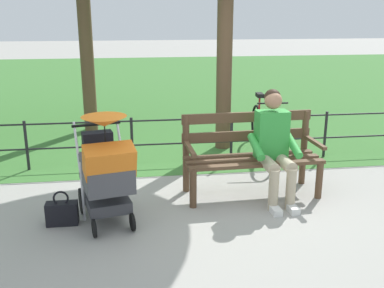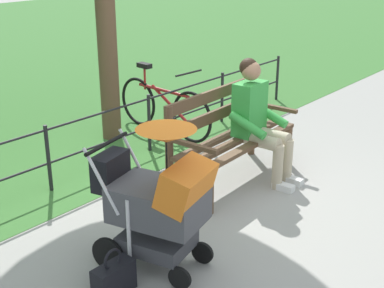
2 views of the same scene
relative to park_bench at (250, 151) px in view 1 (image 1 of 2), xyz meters
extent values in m
plane|color=#9E9B93|center=(0.68, 0.12, -0.53)|extent=(60.00, 60.00, 0.00)
cube|color=#3D7533|center=(0.68, -8.68, -0.52)|extent=(40.00, 16.00, 0.01)
cube|color=brown|center=(0.00, -0.06, -0.08)|extent=(1.60, 0.16, 0.04)
cube|color=brown|center=(0.00, 0.12, -0.08)|extent=(1.60, 0.16, 0.04)
cube|color=brown|center=(-0.01, 0.29, -0.08)|extent=(1.60, 0.16, 0.04)
cube|color=brown|center=(0.01, -0.16, 0.14)|extent=(1.60, 0.10, 0.12)
cube|color=brown|center=(0.01, -0.16, 0.37)|extent=(1.60, 0.10, 0.12)
cylinder|color=brown|center=(-0.76, 0.29, -0.30)|extent=(0.08, 0.08, 0.45)
cylinder|color=brown|center=(-0.74, -0.19, -0.05)|extent=(0.08, 0.08, 0.95)
cube|color=brown|center=(-0.75, 0.09, 0.10)|extent=(0.07, 0.56, 0.04)
cylinder|color=brown|center=(0.74, 0.34, -0.30)|extent=(0.08, 0.08, 0.45)
cylinder|color=brown|center=(0.76, -0.14, -0.05)|extent=(0.08, 0.08, 0.95)
cube|color=brown|center=(0.74, 0.14, 0.10)|extent=(0.07, 0.56, 0.04)
cylinder|color=tan|center=(-0.32, 0.33, -0.06)|extent=(0.16, 0.41, 0.14)
cylinder|color=tan|center=(-0.12, 0.34, -0.06)|extent=(0.16, 0.41, 0.14)
cylinder|color=tan|center=(-0.33, 0.53, -0.29)|extent=(0.11, 0.11, 0.47)
cylinder|color=tan|center=(-0.13, 0.54, -0.29)|extent=(0.11, 0.11, 0.47)
cube|color=silver|center=(-0.33, 0.61, -0.49)|extent=(0.11, 0.22, 0.07)
cube|color=silver|center=(-0.13, 0.62, -0.49)|extent=(0.11, 0.22, 0.07)
cube|color=green|center=(-0.21, 0.12, 0.22)|extent=(0.37, 0.23, 0.56)
cylinder|color=green|center=(-0.44, 0.23, 0.12)|extent=(0.11, 0.43, 0.23)
cylinder|color=green|center=(0.00, 0.24, 0.12)|extent=(0.11, 0.43, 0.23)
sphere|color=#A37556|center=(-0.21, 0.12, 0.62)|extent=(0.20, 0.20, 0.20)
sphere|color=black|center=(-0.21, 0.09, 0.65)|extent=(0.19, 0.19, 0.19)
cylinder|color=black|center=(1.51, 0.22, -0.39)|extent=(0.09, 0.28, 0.28)
cylinder|color=black|center=(1.96, 0.33, -0.39)|extent=(0.09, 0.28, 0.28)
cylinder|color=black|center=(1.42, 0.81, -0.44)|extent=(0.07, 0.18, 0.18)
cylinder|color=black|center=(1.79, 0.90, -0.44)|extent=(0.07, 0.18, 0.18)
cube|color=#38383D|center=(1.67, 0.57, -0.31)|extent=(0.53, 0.60, 0.12)
cylinder|color=silver|center=(1.47, 0.42, -0.20)|extent=(0.03, 0.03, 0.65)
cylinder|color=silver|center=(1.92, 0.52, -0.20)|extent=(0.03, 0.03, 0.65)
cube|color=#47474C|center=(1.67, 0.58, 0.02)|extent=(0.60, 0.77, 0.28)
cube|color=orange|center=(1.61, 0.82, 0.22)|extent=(0.54, 0.41, 0.33)
cylinder|color=black|center=(1.77, 0.16, 0.42)|extent=(0.51, 0.15, 0.03)
cylinder|color=silver|center=(1.52, 0.20, 0.22)|extent=(0.09, 0.30, 0.49)
cylinder|color=silver|center=(1.97, 0.31, 0.22)|extent=(0.09, 0.30, 0.49)
cone|color=orange|center=(1.65, 0.66, 0.57)|extent=(0.53, 0.53, 0.10)
cylinder|color=black|center=(1.65, 0.66, 0.39)|extent=(0.01, 0.01, 0.30)
cube|color=black|center=(1.76, 0.18, 0.20)|extent=(0.35, 0.23, 0.28)
cube|color=black|center=(2.13, 0.58, -0.41)|extent=(0.32, 0.14, 0.24)
torus|color=black|center=(2.13, 0.58, -0.24)|extent=(0.16, 0.02, 0.16)
cylinder|color=black|center=(-1.47, -1.19, -0.18)|extent=(0.04, 0.04, 0.70)
cylinder|color=black|center=(-0.04, -1.19, -0.18)|extent=(0.04, 0.04, 0.70)
cylinder|color=black|center=(1.39, -1.19, -0.18)|extent=(0.04, 0.04, 0.70)
cylinder|color=black|center=(2.83, -1.19, -0.18)|extent=(0.04, 0.04, 0.70)
cylinder|color=black|center=(0.68, -1.19, 0.12)|extent=(7.16, 0.02, 0.02)
cylinder|color=black|center=(0.68, -1.19, -0.23)|extent=(7.16, 0.02, 0.02)
cylinder|color=brown|center=(-0.06, -1.88, 0.98)|extent=(0.24, 0.24, 3.01)
cylinder|color=brown|center=(2.13, -3.30, 1.09)|extent=(0.24, 0.24, 3.23)
torus|color=black|center=(-0.58, -0.98, -0.20)|extent=(0.08, 0.66, 0.66)
torus|color=black|center=(-0.64, -1.98, -0.20)|extent=(0.08, 0.66, 0.66)
cylinder|color=maroon|center=(-0.61, -1.48, 0.05)|extent=(0.09, 0.90, 0.04)
cylinder|color=maroon|center=(-0.60, -1.38, -0.10)|extent=(0.08, 0.63, 0.38)
cylinder|color=maroon|center=(-0.63, -1.83, 0.15)|extent=(0.03, 0.03, 0.30)
cube|color=black|center=(-0.63, -1.83, 0.32)|extent=(0.11, 0.21, 0.06)
cylinder|color=black|center=(-0.58, -1.03, 0.35)|extent=(0.44, 0.05, 0.02)
camera|label=1|loc=(1.38, 4.93, 1.59)|focal=41.92mm
camera|label=2|loc=(4.25, 3.09, 1.88)|focal=50.25mm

